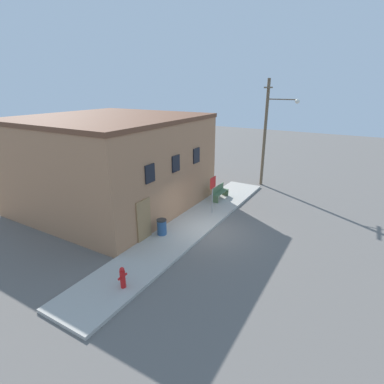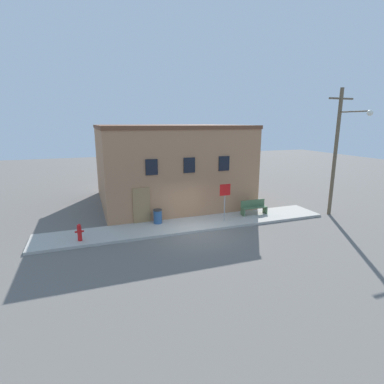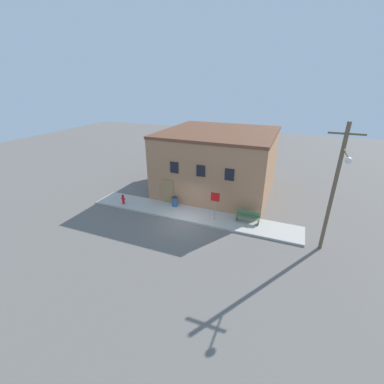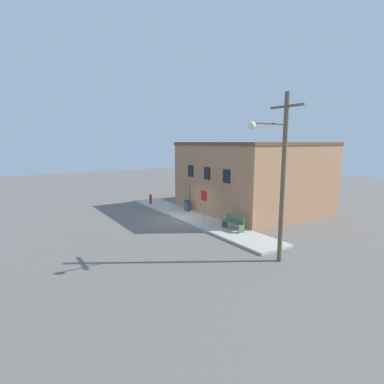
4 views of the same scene
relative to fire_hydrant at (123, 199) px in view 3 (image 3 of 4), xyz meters
name	(u,v)px [view 3 (image 3 of 4)]	position (x,y,z in m)	size (l,w,h in m)	color
ground_plane	(185,222)	(5.95, -0.66, -0.57)	(80.00, 80.00, 0.00)	#66605B
sidewalk	(191,214)	(5.95, 0.54, -0.50)	(16.73, 2.39, 0.14)	#B2ADA3
brick_building	(218,161)	(6.32, 6.41, 2.25)	(9.82, 9.48, 5.64)	#A87551
fire_hydrant	(123,199)	(0.00, 0.00, 0.00)	(0.43, 0.21, 0.86)	red
stop_sign	(215,201)	(7.99, 0.26, 1.13)	(0.67, 0.06, 2.23)	gray
bench	(248,217)	(10.35, 0.90, 0.02)	(1.70, 0.44, 0.90)	#4C6B47
trash_bin	(175,201)	(4.23, 1.24, -0.02)	(0.51, 0.51, 0.82)	#2D517F
utility_pole	(335,186)	(15.20, -0.58, 3.72)	(1.80, 2.34, 7.83)	brown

